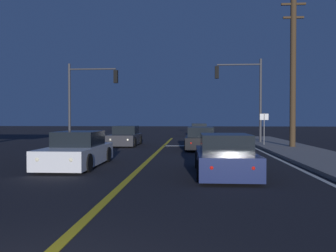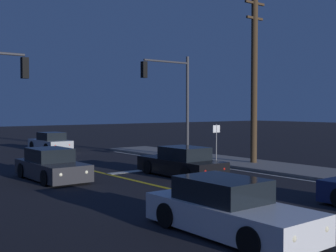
# 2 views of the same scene
# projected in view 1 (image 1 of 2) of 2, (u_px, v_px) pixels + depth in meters

# --- Properties ---
(lane_line_center) EXTENTS (0.20, 36.99, 0.01)m
(lane_line_center) POSITION_uv_depth(u_px,v_px,m) (145.00, 164.00, 14.22)
(lane_line_center) COLOR gold
(lane_line_center) RESTS_ON ground
(lane_line_edge_right) EXTENTS (0.16, 36.99, 0.01)m
(lane_line_edge_right) POSITION_uv_depth(u_px,v_px,m) (290.00, 165.00, 13.81)
(lane_line_edge_right) COLOR silver
(lane_line_edge_right) RESTS_ON ground
(stop_bar) EXTENTS (6.04, 0.50, 0.01)m
(stop_bar) POSITION_uv_depth(u_px,v_px,m) (209.00, 146.00, 23.36)
(stop_bar) COLOR silver
(stop_bar) RESTS_ON ground
(car_following_oncoming_navy) EXTENTS (1.90, 4.49, 1.34)m
(car_following_oncoming_navy) POSITION_uv_depth(u_px,v_px,m) (225.00, 157.00, 11.44)
(car_following_oncoming_navy) COLOR navy
(car_following_oncoming_navy) RESTS_ON ground
(car_parked_curb_charcoal) EXTENTS (1.88, 4.29, 1.34)m
(car_parked_curb_charcoal) POSITION_uv_depth(u_px,v_px,m) (125.00, 137.00, 23.86)
(car_parked_curb_charcoal) COLOR #2D2D33
(car_parked_curb_charcoal) RESTS_ON ground
(car_mid_block_silver) EXTENTS (1.92, 4.19, 1.34)m
(car_mid_block_silver) POSITION_uv_depth(u_px,v_px,m) (199.00, 131.00, 36.11)
(car_mid_block_silver) COLOR #B2B5BA
(car_mid_block_silver) RESTS_ON ground
(car_distant_tail_white) EXTENTS (1.91, 4.57, 1.34)m
(car_distant_tail_white) POSITION_uv_depth(u_px,v_px,m) (77.00, 151.00, 13.48)
(car_distant_tail_white) COLOR silver
(car_distant_tail_white) RESTS_ON ground
(car_side_waiting_black) EXTENTS (1.85, 4.59, 1.34)m
(car_side_waiting_black) POSITION_uv_depth(u_px,v_px,m) (200.00, 140.00, 20.85)
(car_side_waiting_black) COLOR black
(car_side_waiting_black) RESTS_ON ground
(traffic_signal_near_right) EXTENTS (3.39, 0.28, 6.17)m
(traffic_signal_near_right) POSITION_uv_depth(u_px,v_px,m) (245.00, 88.00, 25.37)
(traffic_signal_near_right) COLOR #38383D
(traffic_signal_near_right) RESTS_ON ground
(traffic_signal_far_left) EXTENTS (3.59, 0.28, 5.75)m
(traffic_signal_far_left) POSITION_uv_depth(u_px,v_px,m) (87.00, 91.00, 24.78)
(traffic_signal_far_left) COLOR #38383D
(traffic_signal_far_left) RESTS_ON ground
(utility_pole_right) EXTENTS (1.45, 0.35, 9.29)m
(utility_pole_right) POSITION_uv_depth(u_px,v_px,m) (293.00, 70.00, 20.97)
(utility_pole_right) COLOR #42301E
(utility_pole_right) RESTS_ON ground
(street_sign_corner) EXTENTS (0.56, 0.08, 2.20)m
(street_sign_corner) POSITION_uv_depth(u_px,v_px,m) (264.00, 124.00, 22.58)
(street_sign_corner) COLOR slate
(street_sign_corner) RESTS_ON ground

